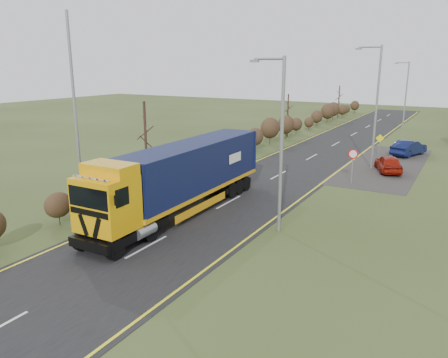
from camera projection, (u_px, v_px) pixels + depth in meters
name	position (u px, v px, depth m)	size (l,w,h in m)	color
ground	(193.00, 222.00, 24.11)	(160.00, 160.00, 0.00)	#34411B
road	(268.00, 181.00, 32.50)	(8.00, 120.00, 0.02)	black
layby	(384.00, 165.00, 37.77)	(6.00, 18.00, 0.02)	#312D2B
lane_markings	(266.00, 182.00, 32.24)	(7.52, 116.00, 0.01)	yellow
hedgerow	(185.00, 157.00, 33.21)	(2.24, 102.04, 6.05)	#322016
lorry	(182.00, 175.00, 24.93)	(2.87, 14.73, 4.10)	black
car_red_hatchback	(388.00, 164.00, 35.13)	(1.63, 4.06, 1.38)	maroon
car_blue_sedan	(409.00, 148.00, 41.46)	(1.55, 4.44, 1.46)	#0A1037
streetlight_near	(280.00, 139.00, 21.67)	(1.88, 0.18, 8.83)	gray
streetlight_mid	(375.00, 102.00, 35.16)	(2.10, 0.20, 9.91)	gray
streetlight_far	(405.00, 93.00, 57.19)	(1.87, 0.18, 8.79)	gray
left_pole	(76.00, 119.00, 23.59)	(0.16, 0.16, 11.12)	gray
speed_sign	(353.00, 159.00, 31.16)	(0.72, 0.10, 2.61)	gray
warning_board	(380.00, 142.00, 41.41)	(0.78, 0.11, 2.04)	gray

